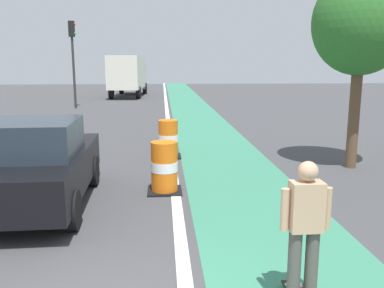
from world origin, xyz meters
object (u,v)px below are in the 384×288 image
traffic_barrel_mid (168,139)px  delivery_truck_down_block (128,73)px  traffic_barrel_front (164,168)px  street_tree_sidewalk (361,24)px  parked_sedan_nearest (36,165)px  skateboarder_on_lane (305,229)px  traffic_light_corner (73,49)px

traffic_barrel_mid → delivery_truck_down_block: size_ratio=0.14×
traffic_barrel_front → street_tree_sidewalk: 6.10m
parked_sedan_nearest → traffic_barrel_front: size_ratio=3.81×
delivery_truck_down_block → traffic_barrel_front: bearing=-83.9°
skateboarder_on_lane → traffic_barrel_front: 4.60m
skateboarder_on_lane → traffic_light_corner: traffic_light_corner is taller
traffic_barrel_mid → parked_sedan_nearest: bearing=-122.0°
traffic_light_corner → street_tree_sidewalk: 18.23m
parked_sedan_nearest → street_tree_sidewalk: size_ratio=0.83×
delivery_truck_down_block → traffic_barrel_mid: bearing=-82.6°
delivery_truck_down_block → street_tree_sidewalk: street_tree_sidewalk is taller
skateboarder_on_lane → traffic_barrel_mid: bearing=100.4°
parked_sedan_nearest → traffic_barrel_front: bearing=17.6°
traffic_barrel_mid → skateboarder_on_lane: bearing=-79.6°
skateboarder_on_lane → street_tree_sidewalk: 7.49m
parked_sedan_nearest → traffic_barrel_mid: size_ratio=3.81×
traffic_barrel_mid → traffic_light_corner: 14.90m
traffic_barrel_front → street_tree_sidewalk: (4.92, 1.76, 3.14)m
skateboarder_on_lane → traffic_barrel_mid: skateboarder_on_lane is taller
parked_sedan_nearest → delivery_truck_down_block: size_ratio=0.54×
delivery_truck_down_block → street_tree_sidewalk: bearing=-72.1°
skateboarder_on_lane → traffic_light_corner: 22.41m
traffic_light_corner → street_tree_sidewalk: (10.18, -15.12, 0.17)m
traffic_barrel_front → street_tree_sidewalk: bearing=19.7°
skateboarder_on_lane → delivery_truck_down_block: 30.08m
traffic_barrel_front → traffic_barrel_mid: 3.31m
traffic_barrel_front → traffic_light_corner: size_ratio=0.21×
parked_sedan_nearest → street_tree_sidewalk: (7.34, 2.53, 2.83)m
skateboarder_on_lane → parked_sedan_nearest: bearing=138.1°
traffic_barrel_front → street_tree_sidewalk: street_tree_sidewalk is taller
traffic_barrel_front → parked_sedan_nearest: bearing=-162.4°
traffic_barrel_mid → traffic_light_corner: bearing=111.7°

